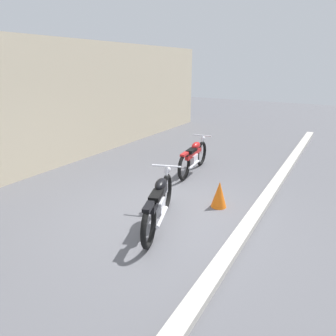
{
  "coord_description": "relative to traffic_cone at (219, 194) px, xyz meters",
  "views": [
    {
      "loc": [
        -4.3,
        -2.63,
        2.76
      ],
      "look_at": [
        1.05,
        0.62,
        0.55
      ],
      "focal_mm": 31.43,
      "sensor_mm": 36.0,
      "label": 1
    }
  ],
  "objects": [
    {
      "name": "traffic_cone",
      "position": [
        0.0,
        0.0,
        0.0
      ],
      "size": [
        0.32,
        0.32,
        0.55
      ],
      "primitive_type": "cone",
      "color": "orange",
      "rests_on": "ground_plane"
    },
    {
      "name": "ground_plane",
      "position": [
        -0.89,
        0.69,
        -0.28
      ],
      "size": [
        40.0,
        40.0,
        0.0
      ],
      "primitive_type": "plane",
      "color": "#56565B"
    },
    {
      "name": "motorcycle_red",
      "position": [
        1.6,
        1.38,
        0.16
      ],
      "size": [
        1.99,
        0.56,
        0.89
      ],
      "rotation": [
        0.0,
        0.0,
        0.1
      ],
      "color": "black",
      "rests_on": "ground_plane"
    },
    {
      "name": "building_wall",
      "position": [
        -0.89,
        4.95,
        1.45
      ],
      "size": [
        18.0,
        0.3,
        3.44
      ],
      "primitive_type": "cube",
      "color": "beige",
      "rests_on": "ground_plane"
    },
    {
      "name": "motorcycle_black",
      "position": [
        -1.24,
        0.65,
        0.17
      ],
      "size": [
        1.98,
        0.89,
        0.93
      ],
      "rotation": [
        0.0,
        0.0,
        0.34
      ],
      "color": "black",
      "rests_on": "ground_plane"
    },
    {
      "name": "curb_strip",
      "position": [
        -0.89,
        -0.77,
        -0.22
      ],
      "size": [
        18.0,
        0.24,
        0.12
      ],
      "primitive_type": "cube",
      "color": "#B7B2A8",
      "rests_on": "ground_plane"
    }
  ]
}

